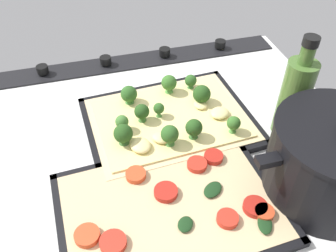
# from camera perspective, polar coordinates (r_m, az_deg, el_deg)

# --- Properties ---
(ground_plane) EXTENTS (0.76, 0.67, 0.03)m
(ground_plane) POSITION_cam_1_polar(r_m,az_deg,el_deg) (0.72, -0.28, -3.35)
(ground_plane) COLOR white
(stove_control_panel) EXTENTS (0.73, 0.07, 0.03)m
(stove_control_panel) POSITION_cam_1_polar(r_m,az_deg,el_deg) (0.93, -5.13, 10.44)
(stove_control_panel) COLOR black
(stove_control_panel) RESTS_ON ground_plane
(baking_tray_front) EXTENTS (0.35, 0.28, 0.01)m
(baking_tray_front) POSITION_cam_1_polar(r_m,az_deg,el_deg) (0.74, 0.23, 0.52)
(baking_tray_front) COLOR black
(baking_tray_front) RESTS_ON ground_plane
(broccoli_pizza) EXTENTS (0.33, 0.25, 0.06)m
(broccoli_pizza) POSITION_cam_1_polar(r_m,az_deg,el_deg) (0.73, 0.10, 1.35)
(broccoli_pizza) COLOR beige
(broccoli_pizza) RESTS_ON baking_tray_front
(baking_tray_back) EXTENTS (0.37, 0.28, 0.01)m
(baking_tray_back) POSITION_cam_1_polar(r_m,az_deg,el_deg) (0.60, 0.28, -13.10)
(baking_tray_back) COLOR black
(baking_tray_back) RESTS_ON ground_plane
(veggie_pizza_back) EXTENTS (0.35, 0.25, 0.02)m
(veggie_pizza_back) POSITION_cam_1_polar(r_m,az_deg,el_deg) (0.60, 0.68, -12.63)
(veggie_pizza_back) COLOR #D4B686
(veggie_pizza_back) RESTS_ON baking_tray_back
(cooking_pot) EXTENTS (0.28, 0.21, 0.16)m
(cooking_pot) POSITION_cam_1_polar(r_m,az_deg,el_deg) (0.64, 24.52, -5.13)
(cooking_pot) COLOR black
(cooking_pot) RESTS_ON ground_plane
(oil_bottle) EXTENTS (0.06, 0.06, 0.21)m
(oil_bottle) POSITION_cam_1_polar(r_m,az_deg,el_deg) (0.72, 19.47, 4.52)
(oil_bottle) COLOR #476B2D
(oil_bottle) RESTS_ON ground_plane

